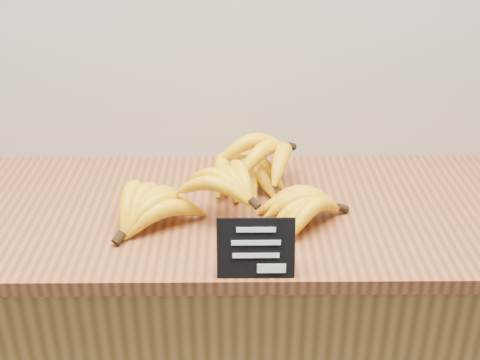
% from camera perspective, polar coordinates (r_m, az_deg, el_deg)
% --- Properties ---
extents(counter_top, '(1.44, 0.54, 0.03)m').
position_cam_1_polar(counter_top, '(1.32, -0.02, -3.03)').
color(counter_top, brown).
rests_on(counter_top, counter).
extents(chalkboard_sign, '(0.14, 0.03, 0.11)m').
position_cam_1_polar(chalkboard_sign, '(1.08, 1.52, -6.49)').
color(chalkboard_sign, black).
rests_on(chalkboard_sign, counter_top).
extents(banana_pile, '(0.54, 0.36, 0.12)m').
position_cam_1_polar(banana_pile, '(1.29, -0.42, -0.36)').
color(banana_pile, '#E5B409').
rests_on(banana_pile, counter_top).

